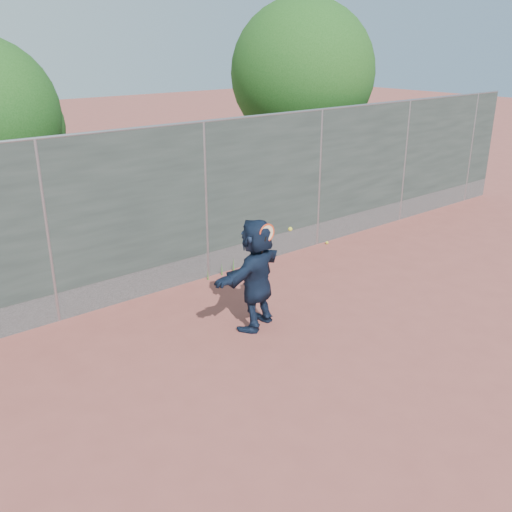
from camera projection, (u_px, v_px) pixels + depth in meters
ground at (339, 345)px, 8.69m from camera, size 80.00×80.00×0.00m
player at (256, 274)px, 8.99m from camera, size 1.77×1.09×1.82m
ball_ground at (327, 243)px, 12.99m from camera, size 0.07×0.07×0.07m
fence at (206, 198)px, 10.67m from camera, size 20.00×0.06×3.03m
swing_action at (269, 234)px, 8.65m from camera, size 0.63×0.15×0.51m
tree_right at (306, 77)px, 14.38m from camera, size 3.78×3.60×5.39m
weed_clump at (224, 268)px, 11.27m from camera, size 0.68×0.07×0.30m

